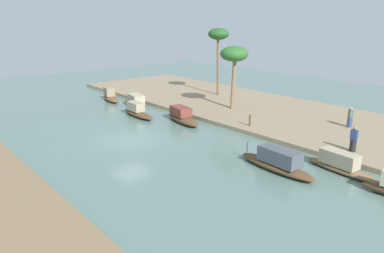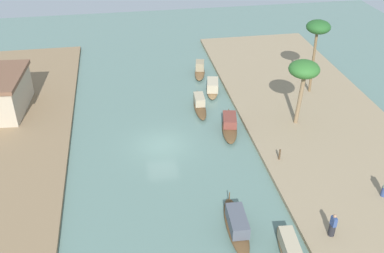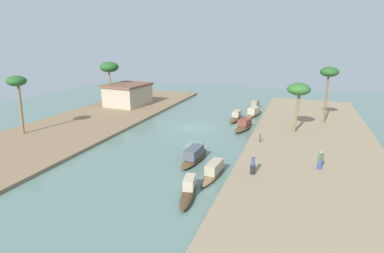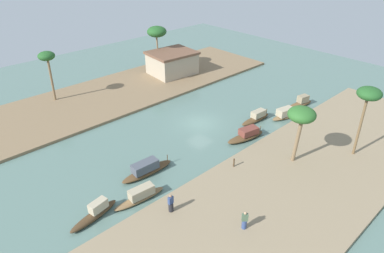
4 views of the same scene
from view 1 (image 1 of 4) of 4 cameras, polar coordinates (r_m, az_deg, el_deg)
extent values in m
plane|color=slate|center=(26.74, -9.52, -2.10)|extent=(71.51, 71.51, 0.00)
cube|color=#937F60|center=(35.37, 9.69, 2.69)|extent=(44.23, 12.76, 0.32)
ellipsoid|color=brown|center=(37.03, -8.77, 3.38)|extent=(4.86, 2.14, 0.37)
cube|color=tan|center=(36.43, -8.54, 4.18)|extent=(2.22, 1.46, 0.87)
ellipsoid|color=brown|center=(22.56, 21.92, -6.11)|extent=(4.65, 1.33, 0.37)
cube|color=tan|center=(22.46, 21.60, -4.56)|extent=(2.20, 1.04, 0.80)
ellipsoid|color=brown|center=(32.94, -8.22, 1.90)|extent=(4.52, 1.23, 0.49)
cube|color=tan|center=(33.16, -8.63, 3.07)|extent=(1.83, 0.96, 0.73)
cylinder|color=brown|center=(34.52, -9.88, 3.28)|extent=(0.07, 0.07, 0.54)
ellipsoid|color=brown|center=(21.80, 12.73, -5.93)|extent=(5.26, 1.47, 0.47)
cube|color=#4C515B|center=(21.45, 13.24, -4.45)|extent=(2.50, 1.16, 0.84)
cylinder|color=brown|center=(23.03, 8.44, -3.15)|extent=(0.07, 0.07, 0.62)
ellipsoid|color=brown|center=(39.86, -12.32, 4.20)|extent=(3.95, 1.81, 0.48)
cube|color=gray|center=(40.08, -12.53, 5.23)|extent=(1.50, 1.12, 0.86)
ellipsoid|color=brown|center=(30.79, -1.39, 1.11)|extent=(4.77, 2.11, 0.54)
cube|color=brown|center=(30.95, -1.72, 2.37)|extent=(2.21, 1.47, 0.70)
cylinder|color=brown|center=(32.42, -3.09, 2.74)|extent=(0.07, 0.07, 0.52)
cylinder|color=#33477A|center=(30.77, 22.95, 0.60)|extent=(0.53, 0.53, 0.75)
cube|color=#4C664C|center=(30.61, 23.08, 1.81)|extent=(0.50, 0.50, 0.59)
sphere|color=tan|center=(30.52, 23.17, 2.53)|extent=(0.20, 0.20, 0.20)
cylinder|color=#232328|center=(25.28, 23.37, -2.66)|extent=(0.42, 0.42, 0.78)
cube|color=#33477A|center=(25.07, 23.55, -1.15)|extent=(0.44, 0.26, 0.61)
sphere|color=#9E7556|center=(24.96, 23.66, -0.25)|extent=(0.21, 0.21, 0.21)
cylinder|color=#4C3823|center=(29.02, 8.83, 0.93)|extent=(0.14, 0.14, 0.86)
cylinder|color=#7F6647|center=(34.21, 6.32, 6.43)|extent=(0.34, 0.54, 4.45)
ellipsoid|color=#2D6628|center=(33.85, 6.47, 10.97)|extent=(2.50, 2.50, 1.38)
cylinder|color=brown|center=(40.11, 3.98, 9.04)|extent=(0.25, 0.37, 5.98)
ellipsoid|color=#235623|center=(39.83, 4.08, 13.93)|extent=(2.17, 2.17, 1.20)
camera|label=2|loc=(17.34, 100.54, 41.22)|focal=41.73mm
camera|label=3|loc=(27.68, 77.23, 8.46)|focal=28.38mm
camera|label=4|loc=(38.91, 57.60, 25.43)|focal=31.60mm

